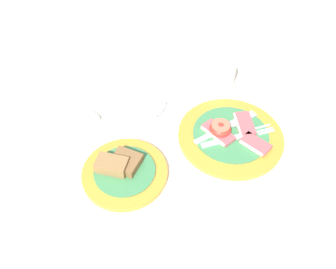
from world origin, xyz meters
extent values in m
plane|color=beige|center=(0.00, 0.00, 0.00)|extent=(3.00, 3.00, 0.00)
cylinder|color=orange|center=(0.07, 0.03, 0.01)|extent=(0.25, 0.25, 0.01)
cylinder|color=#3D7F4C|center=(0.07, 0.03, 0.01)|extent=(0.18, 0.18, 0.00)
cube|color=#BC5156|center=(0.05, 0.04, 0.02)|extent=(0.05, 0.09, 0.01)
cube|color=beige|center=(0.03, 0.04, 0.02)|extent=(0.02, 0.08, 0.01)
cube|color=#BC5156|center=(0.10, -0.03, 0.02)|extent=(0.05, 0.07, 0.01)
cube|color=beige|center=(0.08, -0.04, 0.02)|extent=(0.03, 0.06, 0.01)
cube|color=#BC5156|center=(0.12, 0.03, 0.02)|extent=(0.07, 0.08, 0.01)
cube|color=beige|center=(0.10, 0.04, 0.02)|extent=(0.04, 0.07, 0.01)
ellipsoid|color=red|center=(0.05, 0.04, 0.03)|extent=(0.05, 0.05, 0.03)
cylinder|color=#DB664C|center=(0.05, 0.04, 0.04)|extent=(0.04, 0.04, 0.00)
cube|color=silver|center=(0.04, 0.01, 0.02)|extent=(0.11, 0.04, 0.00)
cube|color=silver|center=(0.11, 0.00, 0.02)|extent=(0.03, 0.02, 0.00)
cube|color=silver|center=(0.14, -0.02, 0.02)|extent=(0.04, 0.01, 0.00)
cube|color=silver|center=(0.15, -0.01, 0.02)|extent=(0.04, 0.01, 0.00)
cube|color=silver|center=(0.15, 0.00, 0.02)|extent=(0.04, 0.01, 0.00)
cube|color=silver|center=(0.03, 0.04, 0.02)|extent=(0.11, 0.01, 0.00)
cube|color=#9EA0A5|center=(0.13, 0.05, 0.02)|extent=(0.08, 0.02, 0.00)
cylinder|color=orange|center=(-0.19, 0.06, 0.01)|extent=(0.19, 0.19, 0.01)
cylinder|color=#3D7F4C|center=(-0.19, 0.06, 0.01)|extent=(0.14, 0.14, 0.00)
cube|color=olive|center=(-0.22, 0.08, 0.03)|extent=(0.08, 0.08, 0.03)
cube|color=brown|center=(-0.19, 0.07, 0.03)|extent=(0.08, 0.08, 0.02)
cylinder|color=white|center=(0.17, 0.21, 0.03)|extent=(0.10, 0.10, 0.06)
cylinder|color=white|center=(0.17, 0.21, 0.06)|extent=(0.08, 0.08, 0.01)
cube|color=silver|center=(-0.02, 0.24, 0.00)|extent=(0.04, 0.11, 0.01)
ellipsoid|color=silver|center=(0.01, 0.14, 0.01)|extent=(0.05, 0.07, 0.01)
cube|color=silver|center=(-0.15, 0.18, 0.00)|extent=(0.06, 0.10, 0.01)
ellipsoid|color=silver|center=(-0.19, 0.27, 0.01)|extent=(0.05, 0.07, 0.01)
cube|color=silver|center=(0.06, 0.26, 0.00)|extent=(0.10, 0.07, 0.01)
ellipsoid|color=silver|center=(-0.03, 0.20, 0.01)|extent=(0.07, 0.06, 0.01)
camera|label=1|loc=(-0.33, -0.34, 0.60)|focal=35.00mm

